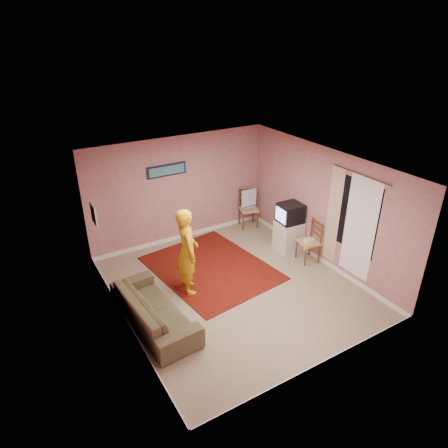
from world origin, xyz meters
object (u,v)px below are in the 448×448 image
crt_tv (290,213)px  chair_b (309,237)px  tv_cabinet (288,236)px  chair_a (249,205)px  person (187,251)px  sofa (154,309)px

crt_tv → chair_b: size_ratio=1.06×
chair_b → tv_cabinet: bearing=-167.6°
chair_a → chair_b: size_ratio=1.06×
crt_tv → chair_a: crt_tv is taller
chair_a → person: 3.18m
tv_cabinet → crt_tv: (-0.01, 0.00, 0.59)m
tv_cabinet → sofa: (-3.75, -0.89, -0.05)m
sofa → person: (0.98, 0.61, 0.59)m
crt_tv → person: size_ratio=0.31×
chair_a → sofa: (-3.61, -2.39, -0.31)m
tv_cabinet → chair_b: bearing=-85.5°
tv_cabinet → sofa: bearing=-166.7°
tv_cabinet → sofa: tv_cabinet is taller
crt_tv → chair_a: bearing=98.5°
chair_b → person: bearing=-89.4°
chair_b → person: 2.85m
chair_a → chair_b: bearing=-69.0°
tv_cabinet → chair_b: (0.05, -0.63, 0.23)m
sofa → chair_a: bearing=-61.0°
chair_b → person: size_ratio=0.29×
chair_a → person: (-2.63, -1.77, 0.28)m
chair_b → person: person is taller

